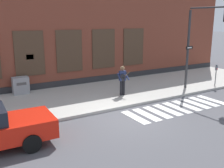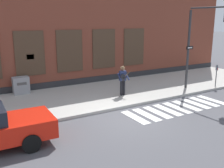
% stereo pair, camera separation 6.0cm
% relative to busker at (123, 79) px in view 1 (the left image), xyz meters
% --- Properties ---
extents(ground_plane, '(160.00, 160.00, 0.00)m').
position_rel_busker_xyz_m(ground_plane, '(-1.69, -3.11, -1.12)').
color(ground_plane, '#4C4C51').
extents(sidewalk, '(28.00, 5.53, 0.15)m').
position_rel_busker_xyz_m(sidewalk, '(-1.69, 1.07, -1.05)').
color(sidewalk, '#ADAAA3').
rests_on(sidewalk, ground).
extents(building_backdrop, '(28.00, 4.06, 8.26)m').
position_rel_busker_xyz_m(building_backdrop, '(-1.69, 5.83, 3.00)').
color(building_backdrop, brown).
rests_on(building_backdrop, ground).
extents(crosswalk, '(5.78, 1.90, 0.01)m').
position_rel_busker_xyz_m(crosswalk, '(1.45, -2.99, -1.12)').
color(crosswalk, silver).
rests_on(crosswalk, ground).
extents(busker, '(0.71, 0.56, 1.71)m').
position_rel_busker_xyz_m(busker, '(0.00, 0.00, 0.00)').
color(busker, black).
rests_on(busker, sidewalk).
extents(traffic_light, '(0.60, 2.84, 5.06)m').
position_rel_busker_xyz_m(traffic_light, '(4.54, -1.67, 2.53)').
color(traffic_light, '#2D2D30').
rests_on(traffic_light, sidewalk).
extents(parking_meter, '(0.13, 0.11, 1.44)m').
position_rel_busker_xyz_m(parking_meter, '(6.58, -1.26, -0.03)').
color(parking_meter, '#47474C').
rests_on(parking_meter, sidewalk).
extents(utility_box, '(0.92, 0.59, 1.01)m').
position_rel_busker_xyz_m(utility_box, '(-5.02, 3.38, -0.47)').
color(utility_box, gray).
rests_on(utility_box, sidewalk).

